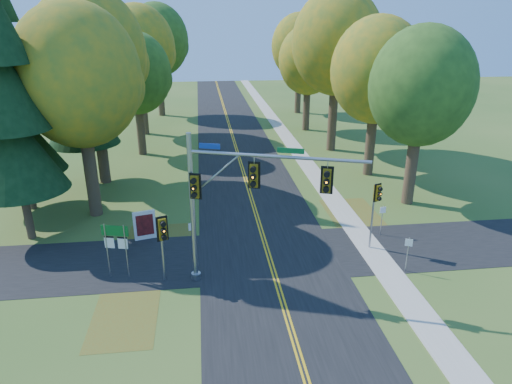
{
  "coord_description": "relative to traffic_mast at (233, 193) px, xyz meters",
  "views": [
    {
      "loc": [
        -3.58,
        -21.35,
        13.04
      ],
      "look_at": [
        -0.48,
        4.02,
        3.2
      ],
      "focal_mm": 32.0,
      "sensor_mm": 36.0,
      "label": 1
    }
  ],
  "objects": [
    {
      "name": "tree_w_a",
      "position": [
        -8.95,
        10.22,
        4.38
      ],
      "size": [
        8.0,
        8.0,
        14.15
      ],
      "color": "#38281C",
      "rests_on": "ground"
    },
    {
      "name": "centerline_left",
      "position": [
        2.08,
        0.84,
        -5.08
      ],
      "size": [
        0.1,
        160.0,
        0.01
      ],
      "primitive_type": "cube",
      "color": "gold",
      "rests_on": "road_main"
    },
    {
      "name": "tree_e_b",
      "position": [
        13.15,
        16.42,
        3.79
      ],
      "size": [
        7.6,
        7.6,
        13.33
      ],
      "color": "#38281C",
      "rests_on": "ground"
    },
    {
      "name": "tree_e_a",
      "position": [
        13.74,
        9.62,
        3.43
      ],
      "size": [
        7.2,
        7.2,
        12.73
      ],
      "color": "#38281C",
      "rests_on": "ground"
    },
    {
      "name": "route_sign_cluster",
      "position": [
        -6.07,
        1.36,
        -2.9
      ],
      "size": [
        1.43,
        0.39,
        3.13
      ],
      "rotation": [
        0.0,
        0.0,
        -0.24
      ],
      "color": "gray",
      "rests_on": "ground"
    },
    {
      "name": "pine_c",
      "position": [
        -10.82,
        16.84,
        4.59
      ],
      "size": [
        5.6,
        5.6,
        20.56
      ],
      "color": "#38281C",
      "rests_on": "ground"
    },
    {
      "name": "info_kiosk",
      "position": [
        -5.16,
        5.82,
        -4.17
      ],
      "size": [
        1.36,
        0.53,
        1.88
      ],
      "rotation": [
        0.0,
        0.0,
        0.26
      ],
      "color": "silver",
      "rests_on": "ground"
    },
    {
      "name": "leaf_patch_e",
      "position": [
        8.98,
        6.84,
        -5.1
      ],
      "size": [
        3.5,
        8.0,
        0.0
      ],
      "primitive_type": "cube",
      "color": "brown",
      "rests_on": "ground"
    },
    {
      "name": "leaf_patch_w_near",
      "position": [
        -4.32,
        4.84,
        -5.1
      ],
      "size": [
        4.0,
        6.0,
        0.0
      ],
      "primitive_type": "cube",
      "color": "brown",
      "rests_on": "ground"
    },
    {
      "name": "tree_w_e",
      "position": [
        -6.75,
        44.93,
        4.97
      ],
      "size": [
        8.4,
        8.4,
        14.97
      ],
      "color": "#38281C",
      "rests_on": "ground"
    },
    {
      "name": "ground",
      "position": [
        2.18,
        0.84,
        -5.1
      ],
      "size": [
        160.0,
        160.0,
        0.0
      ],
      "primitive_type": "plane",
      "color": "#30521D",
      "rests_on": "ground"
    },
    {
      "name": "reg_sign_w",
      "position": [
        -2.18,
        3.19,
        -3.58
      ],
      "size": [
        0.4,
        0.2,
        2.23
      ],
      "rotation": [
        0.0,
        0.0,
        0.42
      ],
      "color": "gray",
      "rests_on": "ground"
    },
    {
      "name": "ped_signal_pole",
      "position": [
        -3.59,
        0.62,
        -2.3
      ],
      "size": [
        0.57,
        0.69,
        3.78
      ],
      "rotation": [
        0.0,
        0.0,
        0.35
      ],
      "color": "gray",
      "rests_on": "ground"
    },
    {
      "name": "traffic_mast",
      "position": [
        0.0,
        0.0,
        0.0
      ],
      "size": [
        8.32,
        3.08,
        7.94
      ],
      "rotation": [
        0.0,
        0.0,
        -0.33
      ],
      "color": "#919499",
      "rests_on": "ground"
    },
    {
      "name": "tree_e_e",
      "position": [
        12.65,
        44.42,
        4.09
      ],
      "size": [
        7.8,
        7.8,
        13.74
      ],
      "color": "#38281C",
      "rests_on": "ground"
    },
    {
      "name": "tree_w_d",
      "position": [
        -7.95,
        34.03,
        4.67
      ],
      "size": [
        8.2,
        8.2,
        14.56
      ],
      "color": "#38281C",
      "rests_on": "ground"
    },
    {
      "name": "sidewalk_east",
      "position": [
        8.38,
        0.84,
        -5.07
      ],
      "size": [
        1.6,
        160.0,
        0.06
      ],
      "primitive_type": "cube",
      "color": "#9E998E",
      "rests_on": "ground"
    },
    {
      "name": "road_main",
      "position": [
        2.18,
        0.84,
        -5.09
      ],
      "size": [
        8.0,
        160.0,
        0.02
      ],
      "primitive_type": "cube",
      "color": "black",
      "rests_on": "ground"
    },
    {
      "name": "tree_e_d",
      "position": [
        11.44,
        33.71,
        3.13
      ],
      "size": [
        7.0,
        7.0,
        12.32
      ],
      "color": "#38281C",
      "rests_on": "ground"
    },
    {
      "name": "leaf_patch_w_far",
      "position": [
        -5.32,
        -2.16,
        -5.1
      ],
      "size": [
        3.0,
        5.0,
        0.0
      ],
      "primitive_type": "cube",
      "color": "brown",
      "rests_on": "ground"
    },
    {
      "name": "reg_sign_e_south",
      "position": [
        9.36,
        0.11,
        -3.71
      ],
      "size": [
        0.37,
        0.18,
        2.04
      ],
      "rotation": [
        0.0,
        0.0,
        -0.41
      ],
      "color": "gray",
      "rests_on": "ground"
    },
    {
      "name": "road_cross",
      "position": [
        2.18,
        2.84,
        -5.1
      ],
      "size": [
        60.0,
        6.0,
        0.02
      ],
      "primitive_type": "cube",
      "color": "black",
      "rests_on": "ground"
    },
    {
      "name": "reg_sign_e_north",
      "position": [
        9.68,
        4.58,
        -3.73
      ],
      "size": [
        0.38,
        0.07,
        2.01
      ],
      "rotation": [
        0.0,
        0.0,
        0.08
      ],
      "color": "gray",
      "rests_on": "ground"
    },
    {
      "name": "pine_a",
      "position": [
        -12.32,
        6.84,
        4.08
      ],
      "size": [
        5.6,
        5.6,
        19.48
      ],
      "color": "#38281C",
      "rests_on": "ground"
    },
    {
      "name": "pine_b",
      "position": [
        -13.82,
        11.84,
        3.06
      ],
      "size": [
        5.6,
        5.6,
        17.31
      ],
      "color": "#38281C",
      "rests_on": "ground"
    },
    {
      "name": "east_signal_pole",
      "position": [
        8.41,
        2.78,
        -1.92
      ],
      "size": [
        0.46,
        0.56,
        4.2
      ],
      "rotation": [
        0.0,
        0.0,
        0.38
      ],
      "color": "gray",
      "rests_on": "ground"
    },
    {
      "name": "centerline_right",
      "position": [
        2.28,
        0.84,
        -5.08
      ],
      "size": [
        0.1,
        160.0,
        0.01
      ],
      "primitive_type": "cube",
      "color": "gold",
      "rests_on": "road_main"
    },
    {
      "name": "tree_w_c",
      "position": [
        -7.36,
        25.31,
        2.84
      ],
      "size": [
        6.8,
        6.8,
        11.91
      ],
      "color": "#38281C",
      "rests_on": "ground"
    },
    {
      "name": "tree_e_c",
      "position": [
        12.06,
        24.53,
        5.56
      ],
      "size": [
        8.8,
        8.8,
        15.79
      ],
      "color": "#38281C",
      "rests_on": "ground"
    },
    {
      "name": "tree_w_b",
      "position": [
        -9.55,
        17.13,
        5.26
      ],
      "size": [
        8.6,
        8.6,
        15.38
      ],
      "color": "#38281C",
      "rests_on": "ground"
    }
  ]
}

